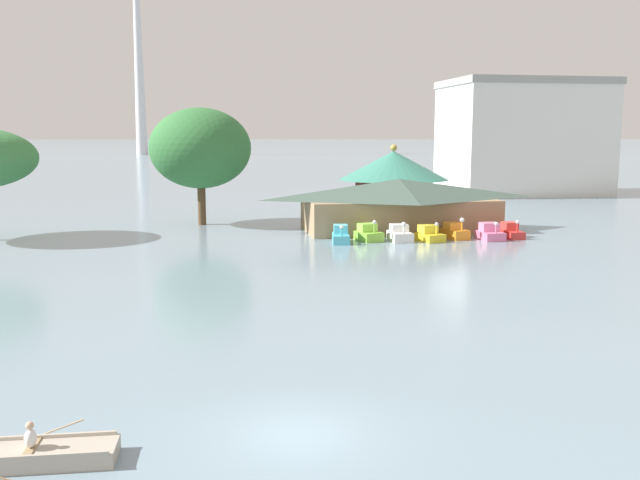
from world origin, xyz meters
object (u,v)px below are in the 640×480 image
(pedal_boat_orange, at_px, (454,232))
(shoreline_tree_mid, at_px, (200,148))
(green_roof_pavilion, at_px, (393,179))
(background_building_block, at_px, (523,137))
(pedal_boat_yellow, at_px, (429,235))
(pedal_boat_pink, at_px, (490,233))
(pedal_boat_white, at_px, (400,234))
(boathouse, at_px, (399,203))
(pedal_boat_red, at_px, (511,232))
(rowboat_with_rower, at_px, (42,454))
(pedal_boat_lime, at_px, (368,234))
(pedal_boat_cyan, at_px, (341,236))

(pedal_boat_orange, xyz_separation_m, shoreline_tree_mid, (-21.10, 12.78, 6.85))
(green_roof_pavilion, xyz_separation_m, background_building_block, (26.63, 25.16, 4.13))
(pedal_boat_yellow, height_order, pedal_boat_pink, pedal_boat_yellow)
(pedal_boat_white, xyz_separation_m, boathouse, (1.64, 5.94, 1.95))
(pedal_boat_red, bearing_deg, rowboat_with_rower, -40.29)
(pedal_boat_lime, xyz_separation_m, green_roof_pavilion, (6.31, 14.91, 3.56))
(pedal_boat_white, distance_m, boathouse, 6.46)
(shoreline_tree_mid, bearing_deg, pedal_boat_red, -26.90)
(pedal_boat_lime, bearing_deg, background_building_block, 125.14)
(shoreline_tree_mid, bearing_deg, boathouse, -22.06)
(boathouse, bearing_deg, pedal_boat_white, -105.47)
(pedal_boat_white, height_order, shoreline_tree_mid, shoreline_tree_mid)
(rowboat_with_rower, xyz_separation_m, green_roof_pavilion, (24.43, 51.57, 3.88))
(pedal_boat_yellow, bearing_deg, pedal_boat_orange, 95.04)
(pedal_boat_cyan, xyz_separation_m, green_roof_pavilion, (8.80, 15.56, 3.56))
(rowboat_with_rower, height_order, pedal_boat_cyan, pedal_boat_cyan)
(pedal_boat_white, height_order, boathouse, boathouse)
(boathouse, bearing_deg, pedal_boat_red, -36.11)
(pedal_boat_orange, xyz_separation_m, green_roof_pavilion, (-1.19, 14.96, 3.57))
(pedal_boat_orange, height_order, background_building_block, background_building_block)
(boathouse, xyz_separation_m, shoreline_tree_mid, (-17.81, 7.22, 4.92))
(pedal_boat_lime, height_order, background_building_block, background_building_block)
(pedal_boat_lime, bearing_deg, pedal_boat_yellow, 62.73)
(pedal_boat_yellow, relative_size, shoreline_tree_mid, 0.24)
(rowboat_with_rower, relative_size, pedal_boat_lime, 1.49)
(pedal_boat_yellow, bearing_deg, rowboat_with_rower, -48.73)
(pedal_boat_white, xyz_separation_m, pedal_boat_orange, (4.93, 0.38, 0.01))
(rowboat_with_rower, relative_size, green_roof_pavilion, 0.35)
(pedal_boat_orange, distance_m, background_building_block, 48.13)
(rowboat_with_rower, relative_size, pedal_boat_white, 1.40)
(rowboat_with_rower, height_order, pedal_boat_lime, pedal_boat_lime)
(boathouse, bearing_deg, pedal_boat_yellow, -83.72)
(pedal_boat_white, distance_m, green_roof_pavilion, 16.19)
(shoreline_tree_mid, bearing_deg, pedal_boat_orange, -31.20)
(rowboat_with_rower, relative_size, pedal_boat_yellow, 1.47)
(pedal_boat_orange, xyz_separation_m, background_building_block, (25.44, 40.12, 7.70))
(boathouse, distance_m, green_roof_pavilion, 9.77)
(pedal_boat_yellow, relative_size, green_roof_pavilion, 0.24)
(pedal_boat_red, bearing_deg, shoreline_tree_mid, -117.05)
(pedal_boat_orange, bearing_deg, pedal_boat_yellow, -82.33)
(pedal_boat_yellow, bearing_deg, pedal_boat_white, -120.06)
(rowboat_with_rower, xyz_separation_m, pedal_boat_white, (20.69, 36.23, 0.30))
(pedal_boat_yellow, bearing_deg, boathouse, 170.45)
(pedal_boat_yellow, bearing_deg, pedal_boat_red, 78.46)
(shoreline_tree_mid, bearing_deg, background_building_block, 30.44)
(boathouse, bearing_deg, rowboat_with_rower, -117.91)
(pedal_boat_white, bearing_deg, pedal_boat_lime, -98.66)
(pedal_boat_white, relative_size, pedal_boat_yellow, 1.05)
(green_roof_pavilion, bearing_deg, rowboat_with_rower, -115.35)
(pedal_boat_cyan, distance_m, boathouse, 9.30)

